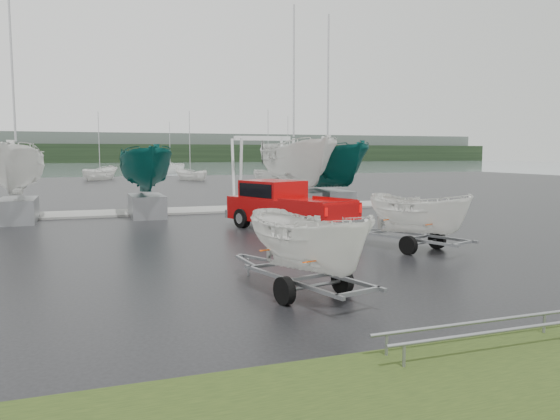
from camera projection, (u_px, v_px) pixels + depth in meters
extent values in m
plane|color=black|center=(210.00, 255.00, 17.00)|extent=(120.00, 120.00, 0.00)
plane|color=slate|center=(103.00, 169.00, 110.59)|extent=(300.00, 300.00, 0.00)
plane|color=#212F12|center=(404.00, 412.00, 6.71)|extent=(40.00, 40.00, 0.00)
cube|color=gray|center=(157.00, 212.00, 29.16)|extent=(30.00, 3.00, 0.12)
cube|color=black|center=(95.00, 153.00, 175.78)|extent=(300.00, 8.00, 6.00)
cube|color=#4C5651|center=(94.00, 147.00, 183.06)|extent=(300.00, 6.00, 10.00)
cube|color=#9A0809|center=(290.00, 211.00, 22.35)|extent=(4.07, 6.28, 0.97)
cube|color=#9A0809|center=(273.00, 191.00, 23.08)|extent=(2.62, 2.89, 0.87)
cube|color=black|center=(273.00, 189.00, 23.07)|extent=(2.56, 2.66, 0.56)
cube|color=silver|center=(345.00, 226.00, 20.12)|extent=(1.99, 0.93, 0.36)
cylinder|color=black|center=(242.00, 218.00, 23.22)|extent=(0.59, 0.88, 0.82)
cylinder|color=black|center=(277.00, 215.00, 24.49)|extent=(0.59, 0.88, 0.82)
cylinder|color=black|center=(305.00, 228.00, 20.30)|extent=(0.59, 0.88, 0.82)
cylinder|color=black|center=(341.00, 223.00, 21.58)|extent=(0.59, 0.88, 0.82)
cube|color=gray|center=(408.00, 239.00, 17.37)|extent=(1.39, 3.38, 0.08)
cube|color=gray|center=(428.00, 236.00, 18.09)|extent=(1.39, 3.38, 0.08)
cylinder|color=gray|center=(423.00, 243.00, 17.60)|extent=(1.52, 0.66, 0.08)
cylinder|color=black|center=(408.00, 245.00, 17.08)|extent=(0.39, 0.62, 0.60)
cylinder|color=black|center=(437.00, 240.00, 18.12)|extent=(0.39, 0.62, 0.60)
imported|color=silver|center=(419.00, 178.00, 17.53)|extent=(1.86, 1.88, 3.79)
cube|color=#FD5608|center=(398.00, 218.00, 18.28)|extent=(1.46, 0.60, 0.03)
cube|color=#FD5608|center=(440.00, 223.00, 17.08)|extent=(1.46, 0.60, 0.03)
cube|color=gray|center=(289.00, 280.00, 11.73)|extent=(0.99, 3.50, 0.08)
cube|color=gray|center=(328.00, 274.00, 12.35)|extent=(0.99, 3.50, 0.08)
cylinder|color=gray|center=(314.00, 286.00, 11.89)|extent=(1.57, 0.48, 0.08)
cylinder|color=black|center=(284.00, 291.00, 11.44)|extent=(0.33, 0.63, 0.60)
cylinder|color=black|center=(342.00, 281.00, 12.34)|extent=(0.33, 0.63, 0.60)
imported|color=silver|center=(309.00, 188.00, 11.84)|extent=(1.79, 1.82, 3.88)
cube|color=#FD5608|center=(288.00, 247.00, 12.64)|extent=(1.51, 0.43, 0.03)
cube|color=#FD5608|center=(333.00, 258.00, 11.33)|extent=(1.51, 0.43, 0.03)
cylinder|color=silver|center=(241.00, 175.00, 29.71)|extent=(0.16, 0.58, 3.99)
cylinder|color=silver|center=(233.00, 174.00, 31.21)|extent=(0.16, 0.58, 3.99)
cylinder|color=silver|center=(292.00, 174.00, 30.72)|extent=(0.16, 0.58, 3.99)
cylinder|color=silver|center=(282.00, 173.00, 32.22)|extent=(0.16, 0.58, 3.99)
cube|color=silver|center=(262.00, 138.00, 30.76)|extent=(3.30, 0.25, 0.25)
cube|color=gray|center=(18.00, 210.00, 25.05)|extent=(1.60, 3.20, 1.10)
imported|color=silver|center=(14.00, 124.00, 24.64)|extent=(2.54, 2.61, 6.75)
cylinder|color=#B2B2B7|center=(12.00, 64.00, 24.82)|extent=(0.10, 0.10, 7.00)
cube|color=gray|center=(147.00, 206.00, 27.19)|extent=(1.60, 3.20, 1.10)
imported|color=#0A4C46|center=(145.00, 130.00, 26.80)|extent=(2.41, 2.48, 6.41)
cube|color=gray|center=(297.00, 201.00, 29.69)|extent=(1.60, 3.20, 1.10)
imported|color=silver|center=(297.00, 120.00, 29.23)|extent=(2.88, 2.95, 7.65)
cylinder|color=#B2B2B7|center=(294.00, 71.00, 29.42)|extent=(0.10, 0.10, 7.00)
cube|color=gray|center=(331.00, 200.00, 30.70)|extent=(1.60, 3.20, 1.10)
imported|color=#0A4C46|center=(331.00, 127.00, 30.28)|extent=(2.64, 2.71, 7.01)
cylinder|color=#B2B2B7|center=(328.00, 79.00, 30.46)|extent=(0.10, 0.10, 7.00)
cylinder|color=gray|center=(545.00, 314.00, 9.66)|extent=(7.00, 0.06, 0.06)
imported|color=silver|center=(100.00, 180.00, 64.57)|extent=(3.40, 3.42, 6.54)
cylinder|color=#B2B2B7|center=(99.00, 146.00, 64.16)|extent=(0.08, 0.08, 8.00)
imported|color=silver|center=(190.00, 180.00, 63.77)|extent=(2.80, 2.83, 5.60)
cylinder|color=#B2B2B7|center=(190.00, 146.00, 63.35)|extent=(0.08, 0.08, 8.00)
imported|color=silver|center=(288.00, 177.00, 72.94)|extent=(4.04, 4.01, 7.67)
cylinder|color=#B2B2B7|center=(288.00, 147.00, 72.52)|extent=(0.08, 0.08, 8.00)
imported|color=silver|center=(170.00, 173.00, 85.60)|extent=(3.85, 3.86, 7.18)
cylinder|color=#B2B2B7|center=(170.00, 148.00, 85.18)|extent=(0.08, 0.08, 8.00)
imported|color=silver|center=(268.00, 181.00, 61.62)|extent=(2.38, 2.43, 5.84)
cylinder|color=#B2B2B7|center=(268.00, 145.00, 61.20)|extent=(0.08, 0.08, 8.00)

